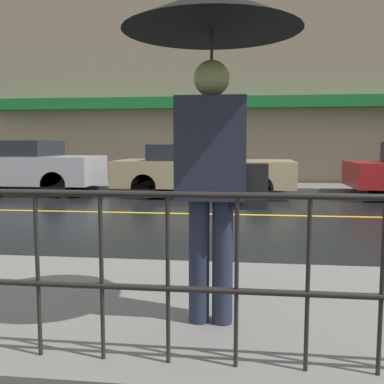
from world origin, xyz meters
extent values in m
plane|color=black|center=(0.00, 0.00, 0.00)|extent=(80.00, 80.00, 0.00)
cube|color=slate|center=(0.00, -5.15, 0.07)|extent=(28.00, 2.43, 0.13)
cube|color=slate|center=(0.00, 4.88, 0.07)|extent=(28.00, 1.87, 0.13)
cube|color=gold|center=(0.00, 0.00, 0.00)|extent=(25.20, 0.12, 0.01)
cube|color=gray|center=(0.00, 5.97, 3.06)|extent=(28.00, 0.30, 6.12)
cube|color=#196B2D|center=(0.00, 5.54, 2.60)|extent=(16.80, 0.55, 0.35)
cylinder|color=black|center=(0.00, -6.12, 1.08)|extent=(12.00, 0.04, 0.04)
cylinder|color=black|center=(0.00, -6.12, 0.56)|extent=(12.00, 0.04, 0.04)
cylinder|color=black|center=(-1.31, -6.12, 0.60)|extent=(0.02, 0.02, 0.95)
cylinder|color=black|center=(-0.94, -6.12, 0.60)|extent=(0.02, 0.02, 0.95)
cylinder|color=black|center=(-0.56, -6.12, 0.60)|extent=(0.02, 0.02, 0.95)
cylinder|color=black|center=(-0.19, -6.12, 0.60)|extent=(0.02, 0.02, 0.95)
cylinder|color=black|center=(0.19, -6.12, 0.60)|extent=(0.02, 0.02, 0.95)
cylinder|color=black|center=(0.56, -6.12, 0.60)|extent=(0.02, 0.02, 0.95)
cylinder|color=#23283D|center=(-0.45, -5.52, 0.56)|extent=(0.14, 0.14, 0.85)
cylinder|color=#23283D|center=(-0.29, -5.52, 0.56)|extent=(0.14, 0.14, 0.85)
cube|color=#232838|center=(-0.37, -5.52, 1.32)|extent=(0.46, 0.28, 0.67)
sphere|color=#969C54|center=(-0.37, -5.52, 1.77)|extent=(0.23, 0.23, 0.23)
cylinder|color=#262628|center=(-0.37, -5.52, 1.69)|extent=(0.02, 0.02, 0.75)
cone|color=black|center=(-0.37, -5.52, 2.20)|extent=(1.16, 1.16, 0.26)
cube|color=black|center=(-0.12, -5.52, 1.07)|extent=(0.24, 0.12, 0.30)
cube|color=#B2B5BA|center=(-6.22, 2.93, 0.65)|extent=(4.33, 1.84, 0.73)
cube|color=#1E2328|center=(-6.40, 2.93, 1.22)|extent=(2.25, 1.70, 0.41)
cylinder|color=black|center=(-4.88, 3.74, 0.33)|extent=(0.66, 0.22, 0.66)
cylinder|color=black|center=(-4.88, 2.12, 0.33)|extent=(0.66, 0.22, 0.66)
cube|color=tan|center=(-1.21, 2.93, 0.59)|extent=(4.46, 1.93, 0.66)
cube|color=#1E2328|center=(-1.39, 2.93, 1.12)|extent=(2.32, 1.78, 0.40)
cylinder|color=black|center=(0.18, 3.79, 0.31)|extent=(0.62, 0.22, 0.62)
cylinder|color=black|center=(0.18, 2.07, 0.31)|extent=(0.62, 0.22, 0.62)
cylinder|color=black|center=(-2.59, 3.79, 0.31)|extent=(0.62, 0.22, 0.62)
cylinder|color=black|center=(-2.59, 2.07, 0.31)|extent=(0.62, 0.22, 0.62)
cylinder|color=black|center=(3.27, 3.74, 0.34)|extent=(0.68, 0.22, 0.68)
camera|label=1|loc=(-0.14, -8.48, 1.35)|focal=42.00mm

